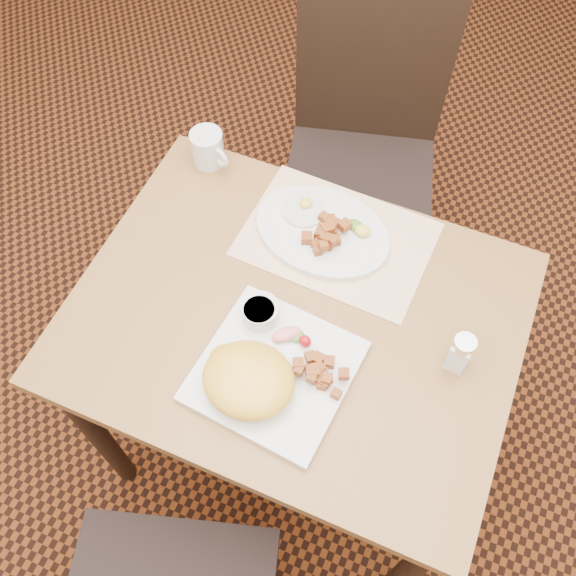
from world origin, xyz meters
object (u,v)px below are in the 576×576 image
(table, at_px, (294,339))
(coffee_mug, at_px, (208,148))
(plate_square, at_px, (275,371))
(plate_oval, at_px, (322,232))
(chair_far, at_px, (364,141))
(salt_shaker, at_px, (460,353))

(table, relative_size, coffee_mug, 8.60)
(plate_square, bearing_deg, plate_oval, 95.99)
(chair_far, xyz_separation_m, plate_square, (0.09, -0.84, 0.22))
(table, bearing_deg, salt_shaker, 3.48)
(chair_far, distance_m, plate_oval, 0.55)
(plate_oval, bearing_deg, plate_square, -84.01)
(chair_far, relative_size, plate_square, 3.46)
(plate_square, relative_size, salt_shaker, 2.80)
(table, distance_m, plate_oval, 0.24)
(chair_far, height_order, coffee_mug, chair_far)
(table, xyz_separation_m, salt_shaker, (0.33, 0.02, 0.16))
(salt_shaker, bearing_deg, table, -176.52)
(table, relative_size, plate_oval, 2.96)
(plate_oval, height_order, salt_shaker, salt_shaker)
(table, height_order, plate_oval, plate_oval)
(plate_square, distance_m, salt_shaker, 0.35)
(plate_square, height_order, coffee_mug, coffee_mug)
(chair_far, xyz_separation_m, coffee_mug, (-0.27, -0.40, 0.25))
(table, bearing_deg, chair_far, 96.38)
(plate_square, bearing_deg, coffee_mug, 129.34)
(plate_oval, xyz_separation_m, salt_shaker, (0.35, -0.19, 0.04))
(table, xyz_separation_m, plate_square, (0.01, -0.13, 0.12))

